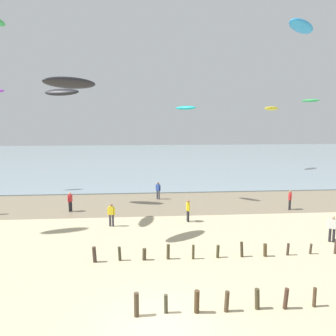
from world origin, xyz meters
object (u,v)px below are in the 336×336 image
Objects in this scene: kite_aloft_4 at (70,83)px; person_left_flank at (70,201)px; kite_aloft_1 at (186,108)px; person_trailing_behind at (158,190)px; person_mid_beach at (188,210)px; kite_aloft_0 at (310,101)px; person_nearest_camera at (111,214)px; person_far_down_beach at (332,228)px; kite_aloft_5 at (272,108)px; kite_aloft_6 at (301,26)px; person_by_waterline at (290,199)px; kite_aloft_7 at (62,92)px.

person_left_flank is at bearing -111.52° from kite_aloft_4.
person_trailing_behind is at bearing 24.30° from kite_aloft_1.
person_mid_beach is 1.00× the size of person_left_flank.
kite_aloft_0 reaches higher than person_trailing_behind.
kite_aloft_0 is at bearing 41.88° from person_nearest_camera.
person_far_down_beach is at bearing 165.12° from kite_aloft_1.
kite_aloft_6 is (-10.26, -29.29, 3.77)m from kite_aloft_5.
person_by_waterline and person_far_down_beach have the same top height.
person_trailing_behind is 0.51× the size of kite_aloft_7.
person_far_down_beach is at bearing -49.75° from person_trailing_behind.
person_mid_beach is 14.44m from kite_aloft_6.
kite_aloft_5 is at bearing 49.62° from person_nearest_camera.
kite_aloft_5 is at bearing 23.38° from kite_aloft_6.
person_nearest_camera is 12.36m from kite_aloft_7.
kite_aloft_1 is (10.23, 3.04, 7.93)m from person_left_flank.
kite_aloft_4 is at bearing 89.86° from kite_aloft_1.
kite_aloft_6 reaches higher than kite_aloft_7.
kite_aloft_6 is (14.13, -0.61, 3.42)m from kite_aloft_4.
person_mid_beach is 15.20m from kite_aloft_7.
person_far_down_beach is 1.00× the size of person_trailing_behind.
person_left_flank is (-9.57, 3.58, 0.00)m from person_mid_beach.
kite_aloft_5 reaches higher than person_far_down_beach.
kite_aloft_7 reaches higher than person_far_down_beach.
person_nearest_camera is 8.91m from person_trailing_behind.
person_left_flank is 13.30m from kite_aloft_1.
person_far_down_beach is at bearing -16.67° from person_nearest_camera.
kite_aloft_7 is (-18.96, 10.99, 9.23)m from person_far_down_beach.
kite_aloft_4 reaches higher than person_mid_beach.
person_far_down_beach is 0.64× the size of kite_aloft_0.
kite_aloft_7 is at bearing 149.88° from person_mid_beach.
person_trailing_behind is 0.51× the size of kite_aloft_6.
person_left_flank is 39.04m from kite_aloft_0.
person_mid_beach is 1.00× the size of person_by_waterline.
kite_aloft_4 is at bearing -54.86° from kite_aloft_7.
kite_aloft_1 is at bearing 48.76° from person_nearest_camera.
person_trailing_behind is at bearing 27.67° from kite_aloft_7.
kite_aloft_1 reaches higher than person_far_down_beach.
kite_aloft_6 reaches higher than kite_aloft_4.
kite_aloft_4 is (1.79, -6.66, 9.01)m from person_left_flank.
kite_aloft_0 is at bearing 35.14° from person_trailing_behind.
kite_aloft_4 is 9.52m from kite_aloft_7.
person_nearest_camera is 0.49× the size of kite_aloft_5.
kite_aloft_0 is at bearing 48.11° from kite_aloft_7.
kite_aloft_5 reaches higher than person_mid_beach.
kite_aloft_7 reaches higher than person_trailing_behind.
kite_aloft_0 reaches higher than person_mid_beach.
person_trailing_behind is at bearing 79.42° from kite_aloft_6.
person_by_waterline is at bearing 17.83° from kite_aloft_6.
person_by_waterline is 26.93m from kite_aloft_0.
kite_aloft_1 is (-21.41, -17.64, -1.87)m from kite_aloft_0.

